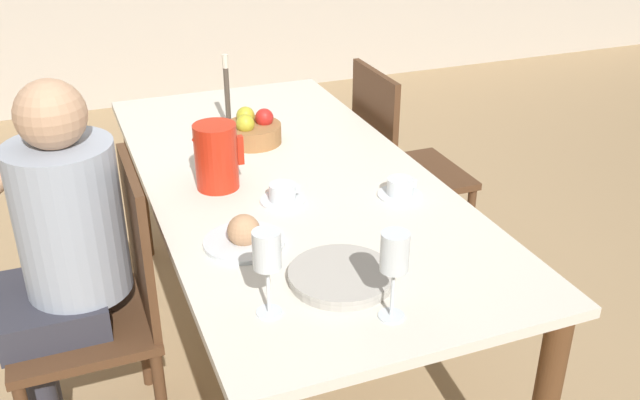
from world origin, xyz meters
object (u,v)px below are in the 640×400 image
person_seated (61,243)px  teacup_across (283,194)px  chair_person_side (105,305)px  teacup_near_person (400,189)px  fruit_bowl (252,130)px  chair_opposite (398,166)px  bread_plate (244,236)px  candlestick_tall (228,102)px  red_pitcher (216,156)px  wine_glass_juice (395,257)px  serving_tray (341,276)px  wine_glass_water (267,254)px

person_seated → teacup_across: (0.65, -0.05, 0.06)m
chair_person_side → teacup_near_person: size_ratio=6.53×
fruit_bowl → chair_opposite: bearing=8.4°
bread_plate → teacup_across: bearing=48.6°
fruit_bowl → candlestick_tall: (-0.05, 0.15, 0.07)m
chair_person_side → teacup_across: chair_person_side is taller
chair_opposite → red_pitcher: 1.03m
red_pitcher → wine_glass_juice: bearing=-76.1°
teacup_across → serving_tray: teacup_across is taller
wine_glass_juice → serving_tray: wine_glass_juice is taller
red_pitcher → candlestick_tall: candlestick_tall is taller
person_seated → wine_glass_juice: bearing=-135.1°
wine_glass_water → chair_opposite: bearing=50.5°
red_pitcher → fruit_bowl: red_pitcher is taller
person_seated → serving_tray: (0.65, -0.52, 0.05)m
red_pitcher → bread_plate: size_ratio=0.93×
teacup_across → person_seated: bearing=175.8°
chair_opposite → serving_tray: (-0.72, -1.07, 0.26)m
wine_glass_juice → fruit_bowl: (0.01, 1.15, -0.12)m
chair_person_side → bread_plate: bearing=-118.8°
teacup_near_person → serving_tray: bearing=-133.5°
chair_opposite → bread_plate: chair_opposite is taller
chair_opposite → red_pitcher: (-0.87, -0.42, 0.35)m
wine_glass_water → teacup_near_person: 0.73m
chair_opposite → wine_glass_juice: 1.47m
fruit_bowl → candlestick_tall: candlestick_tall is taller
serving_tray → fruit_bowl: fruit_bowl is taller
bread_plate → fruit_bowl: bearing=71.6°
candlestick_tall → teacup_near_person: bearing=-64.7°
red_pitcher → chair_opposite: bearing=25.6°
wine_glass_water → teacup_across: wine_glass_water is taller
person_seated → fruit_bowl: bearing=-57.7°
chair_opposite → bread_plate: bearing=-48.3°
wine_glass_water → fruit_bowl: size_ratio=1.04×
chair_opposite → person_seated: (-1.37, -0.54, 0.21)m
teacup_near_person → wine_glass_water: bearing=-142.3°
wine_glass_water → serving_tray: 0.26m
serving_tray → candlestick_tall: size_ratio=0.91×
person_seated → red_pitcher: (0.49, 0.12, 0.14)m
wine_glass_water → wine_glass_juice: bearing=-24.3°
teacup_near_person → red_pitcher: bearing=152.4°
chair_person_side → bread_plate: chair_person_side is taller
person_seated → teacup_across: bearing=-94.2°
chair_person_side → wine_glass_water: (0.35, -0.54, 0.41)m
chair_opposite → fruit_bowl: size_ratio=4.33×
chair_person_side → wine_glass_water: bearing=-147.2°
teacup_near_person → fruit_bowl: size_ratio=0.66×
chair_person_side → fruit_bowl: (0.62, 0.49, 0.29)m
wine_glass_juice → serving_tray: 0.24m
chair_opposite → fruit_bowl: bearing=-81.6°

